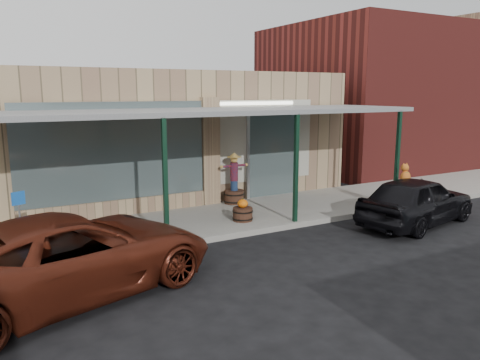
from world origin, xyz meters
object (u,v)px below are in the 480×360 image
handicap_sign (20,214)px  car_maroon (70,255)px  barrel_scarecrow (234,186)px  barrel_pumpkin (243,212)px  parked_sedan (417,200)px

handicap_sign → car_maroon: (0.63, -2.25, -0.30)m
barrel_scarecrow → barrel_pumpkin: (-0.73, -1.87, -0.31)m
barrel_pumpkin → car_maroon: size_ratio=0.12×
barrel_scarecrow → parked_sedan: (3.46, -4.01, -0.01)m
barrel_scarecrow → handicap_sign: size_ratio=1.16×
parked_sedan → barrel_pumpkin: bearing=51.5°
car_maroon → barrel_pumpkin: bearing=-81.0°
handicap_sign → barrel_scarecrow: bearing=-3.5°
handicap_sign → barrel_pumpkin: bearing=-20.3°
barrel_pumpkin → car_maroon: (-4.77, -2.33, 0.36)m
handicap_sign → parked_sedan: parked_sedan is taller
barrel_pumpkin → car_maroon: bearing=-154.0°
car_maroon → barrel_scarecrow: bearing=-69.8°
barrel_pumpkin → parked_sedan: 4.72m
barrel_pumpkin → parked_sedan: (4.20, -2.14, 0.30)m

